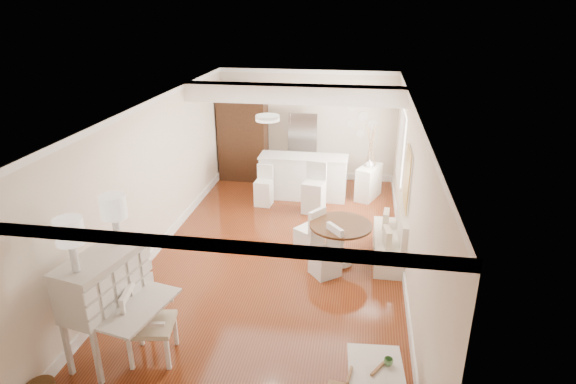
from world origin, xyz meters
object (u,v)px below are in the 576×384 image
(dining_table, at_px, (340,243))
(bar_stool_right, at_px, (314,188))
(bar_stool_left, at_px, (264,186))
(secretary_bureau, at_px, (107,306))
(pantry_cabinet, at_px, (243,136))
(sideboard, at_px, (369,182))
(gustavian_armchair, at_px, (151,323))
(kids_chair_b, at_px, (368,381))
(breakfast_counter, at_px, (303,177))
(slip_chair_far, at_px, (309,229))
(slip_chair_near, at_px, (325,252))
(fridge, at_px, (317,149))

(dining_table, distance_m, bar_stool_right, 2.24)
(bar_stool_left, bearing_deg, secretary_bureau, -96.29)
(pantry_cabinet, distance_m, sideboard, 3.42)
(secretary_bureau, xyz_separation_m, gustavian_armchair, (0.57, 0.01, -0.21))
(bar_stool_left, bearing_deg, gustavian_armchair, -90.11)
(gustavian_armchair, height_order, pantry_cabinet, pantry_cabinet)
(secretary_bureau, distance_m, kids_chair_b, 3.39)
(sideboard, bearing_deg, breakfast_counter, -150.30)
(bar_stool_right, bearing_deg, kids_chair_b, -67.13)
(slip_chair_far, bearing_deg, breakfast_counter, -134.98)
(dining_table, relative_size, breakfast_counter, 0.54)
(kids_chair_b, height_order, breakfast_counter, breakfast_counter)
(gustavian_armchair, height_order, slip_chair_near, gustavian_armchair)
(slip_chair_far, height_order, sideboard, slip_chair_far)
(sideboard, bearing_deg, fridge, 169.47)
(dining_table, distance_m, bar_stool_left, 2.98)
(kids_chair_b, xyz_separation_m, slip_chair_near, (-0.73, 2.72, 0.15))
(gustavian_armchair, xyz_separation_m, kids_chair_b, (2.77, -0.32, -0.24))
(dining_table, xyz_separation_m, pantry_cabinet, (-2.73, 3.99, 0.78))
(dining_table, height_order, bar_stool_left, bar_stool_left)
(secretary_bureau, relative_size, bar_stool_right, 1.31)
(secretary_bureau, bearing_deg, fridge, 85.78)
(breakfast_counter, height_order, bar_stool_left, breakfast_counter)
(dining_table, xyz_separation_m, slip_chair_far, (-0.59, 0.36, 0.07))
(gustavian_armchair, height_order, bar_stool_left, gustavian_armchair)
(slip_chair_near, height_order, sideboard, slip_chair_near)
(fridge, bearing_deg, slip_chair_far, -86.13)
(bar_stool_right, bearing_deg, sideboard, 50.36)
(dining_table, relative_size, bar_stool_right, 0.98)
(secretary_bureau, distance_m, fridge, 7.13)
(secretary_bureau, relative_size, breakfast_counter, 0.72)
(gustavian_armchair, xyz_separation_m, pantry_cabinet, (-0.47, 6.85, 0.62))
(fridge, bearing_deg, bar_stool_right, -85.82)
(dining_table, relative_size, bar_stool_left, 1.19)
(bar_stool_right, distance_m, sideboard, 1.57)
(gustavian_armchair, relative_size, slip_chair_far, 1.19)
(secretary_bureau, bearing_deg, slip_chair_far, 67.34)
(slip_chair_far, relative_size, bar_stool_right, 0.79)
(gustavian_armchair, relative_size, bar_stool_left, 1.14)
(fridge, bearing_deg, sideboard, -32.28)
(slip_chair_near, relative_size, slip_chair_far, 0.99)
(dining_table, relative_size, slip_chair_far, 1.24)
(slip_chair_far, distance_m, bar_stool_right, 1.76)
(bar_stool_left, xyz_separation_m, sideboard, (2.36, 0.80, -0.07))
(bar_stool_right, bearing_deg, gustavian_armchair, -97.41)
(dining_table, height_order, slip_chair_far, slip_chair_far)
(bar_stool_left, distance_m, bar_stool_right, 1.19)
(slip_chair_near, xyz_separation_m, pantry_cabinet, (-2.51, 4.46, 0.71))
(gustavian_armchair, relative_size, kids_chair_b, 1.86)
(kids_chair_b, xyz_separation_m, dining_table, (-0.51, 3.18, 0.09))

